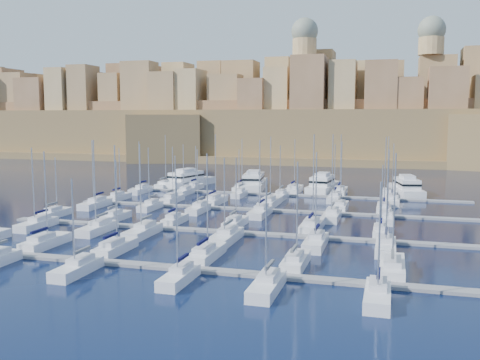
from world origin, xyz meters
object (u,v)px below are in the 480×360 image
(sailboat_2, at_px, (115,248))
(motor_yacht_b, at_px, (254,182))
(motor_yacht_c, at_px, (323,185))
(motor_yacht_d, at_px, (406,188))
(sailboat_4, at_px, (296,261))
(motor_yacht_a, at_px, (187,180))

(sailboat_2, height_order, motor_yacht_b, sailboat_2)
(motor_yacht_c, bearing_deg, sailboat_2, -106.10)
(motor_yacht_d, bearing_deg, sailboat_2, -120.11)
(sailboat_4, xyz_separation_m, motor_yacht_c, (-5.41, 70.68, 0.99))
(motor_yacht_b, relative_size, motor_yacht_d, 1.07)
(sailboat_2, distance_m, motor_yacht_c, 73.48)
(motor_yacht_b, relative_size, motor_yacht_c, 1.08)
(sailboat_4, bearing_deg, motor_yacht_d, 77.92)
(motor_yacht_a, distance_m, motor_yacht_c, 37.43)
(sailboat_4, xyz_separation_m, motor_yacht_b, (-23.90, 71.29, 0.99))
(sailboat_2, relative_size, sailboat_4, 1.12)
(sailboat_2, height_order, sailboat_4, sailboat_2)
(motor_yacht_a, relative_size, motor_yacht_b, 0.99)
(motor_yacht_d, bearing_deg, motor_yacht_a, 179.53)
(motor_yacht_c, bearing_deg, motor_yacht_b, 178.11)
(sailboat_4, xyz_separation_m, motor_yacht_d, (15.11, 70.59, 0.99))
(motor_yacht_a, distance_m, motor_yacht_b, 18.93)
(sailboat_2, xyz_separation_m, motor_yacht_b, (1.88, 71.21, 0.97))
(motor_yacht_a, height_order, motor_yacht_b, same)
(motor_yacht_a, height_order, motor_yacht_d, same)
(sailboat_2, xyz_separation_m, motor_yacht_d, (40.90, 70.51, 0.97))
(motor_yacht_d, bearing_deg, motor_yacht_c, 179.75)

